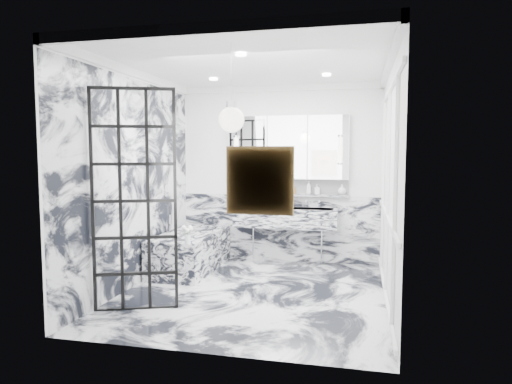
% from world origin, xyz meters
% --- Properties ---
extents(floor, '(3.60, 3.60, 0.00)m').
position_xyz_m(floor, '(0.00, 0.00, 0.00)').
color(floor, silver).
rests_on(floor, ground).
extents(ceiling, '(3.60, 3.60, 0.00)m').
position_xyz_m(ceiling, '(0.00, 0.00, 2.80)').
color(ceiling, white).
rests_on(ceiling, wall_back).
extents(wall_back, '(3.60, 0.00, 3.60)m').
position_xyz_m(wall_back, '(0.00, 1.80, 1.40)').
color(wall_back, white).
rests_on(wall_back, floor).
extents(wall_front, '(3.60, 0.00, 3.60)m').
position_xyz_m(wall_front, '(0.00, -1.80, 1.40)').
color(wall_front, white).
rests_on(wall_front, floor).
extents(wall_left, '(0.00, 3.60, 3.60)m').
position_xyz_m(wall_left, '(-1.60, 0.00, 1.40)').
color(wall_left, white).
rests_on(wall_left, floor).
extents(wall_right, '(0.00, 3.60, 3.60)m').
position_xyz_m(wall_right, '(1.60, 0.00, 1.40)').
color(wall_right, white).
rests_on(wall_right, floor).
extents(marble_clad_back, '(3.18, 0.05, 1.05)m').
position_xyz_m(marble_clad_back, '(0.00, 1.78, 0.53)').
color(marble_clad_back, silver).
rests_on(marble_clad_back, floor).
extents(marble_clad_left, '(0.02, 3.56, 2.68)m').
position_xyz_m(marble_clad_left, '(-1.59, 0.00, 1.34)').
color(marble_clad_left, silver).
rests_on(marble_clad_left, floor).
extents(panel_molding, '(0.03, 3.40, 2.30)m').
position_xyz_m(panel_molding, '(1.58, 0.00, 1.30)').
color(panel_molding, white).
rests_on(panel_molding, floor).
extents(soap_bottle_a, '(0.10, 0.10, 0.20)m').
position_xyz_m(soap_bottle_a, '(0.49, 1.71, 1.19)').
color(soap_bottle_a, '#8C5919').
rests_on(soap_bottle_a, ledge).
extents(soap_bottle_b, '(0.09, 0.09, 0.16)m').
position_xyz_m(soap_bottle_b, '(0.61, 1.71, 1.17)').
color(soap_bottle_b, '#4C4C51').
rests_on(soap_bottle_b, ledge).
extents(soap_bottle_c, '(0.14, 0.14, 0.16)m').
position_xyz_m(soap_bottle_c, '(1.00, 1.71, 1.17)').
color(soap_bottle_c, silver).
rests_on(soap_bottle_c, ledge).
extents(face_pot, '(0.14, 0.14, 0.14)m').
position_xyz_m(face_pot, '(-0.05, 1.71, 1.17)').
color(face_pot, white).
rests_on(face_pot, ledge).
extents(amber_bottle, '(0.04, 0.04, 0.10)m').
position_xyz_m(amber_bottle, '(0.26, 1.71, 1.14)').
color(amber_bottle, '#8C5919').
rests_on(amber_bottle, ledge).
extents(flower_vase, '(0.08, 0.08, 0.12)m').
position_xyz_m(flower_vase, '(-0.91, 0.10, 0.61)').
color(flower_vase, silver).
rests_on(flower_vase, bathtub).
extents(crittall_door, '(0.84, 0.35, 2.42)m').
position_xyz_m(crittall_door, '(-1.13, -0.89, 1.21)').
color(crittall_door, black).
rests_on(crittall_door, floor).
extents(artwork, '(0.46, 0.04, 0.46)m').
position_xyz_m(artwork, '(0.46, -1.76, 1.51)').
color(artwork, '#B36112').
rests_on(artwork, wall_front).
extents(pendant_light, '(0.24, 0.24, 0.24)m').
position_xyz_m(pendant_light, '(0.08, -1.27, 2.04)').
color(pendant_light, white).
rests_on(pendant_light, ceiling).
extents(trough_sink, '(1.60, 0.45, 0.30)m').
position_xyz_m(trough_sink, '(0.15, 1.55, 0.73)').
color(trough_sink, silver).
rests_on(trough_sink, wall_back).
extents(ledge, '(1.90, 0.14, 0.04)m').
position_xyz_m(ledge, '(0.15, 1.72, 1.07)').
color(ledge, silver).
rests_on(ledge, wall_back).
extents(subway_tile, '(1.90, 0.03, 0.23)m').
position_xyz_m(subway_tile, '(0.15, 1.78, 1.21)').
color(subway_tile, white).
rests_on(subway_tile, wall_back).
extents(mirror_cabinet, '(1.90, 0.16, 1.00)m').
position_xyz_m(mirror_cabinet, '(0.15, 1.73, 1.82)').
color(mirror_cabinet, white).
rests_on(mirror_cabinet, wall_back).
extents(sconce_left, '(0.07, 0.07, 0.40)m').
position_xyz_m(sconce_left, '(-0.67, 1.63, 1.78)').
color(sconce_left, white).
rests_on(sconce_left, mirror_cabinet).
extents(sconce_right, '(0.07, 0.07, 0.40)m').
position_xyz_m(sconce_right, '(0.97, 1.63, 1.78)').
color(sconce_right, white).
rests_on(sconce_right, mirror_cabinet).
extents(bathtub, '(0.75, 1.65, 0.55)m').
position_xyz_m(bathtub, '(-1.18, 0.90, 0.28)').
color(bathtub, silver).
rests_on(bathtub, floor).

